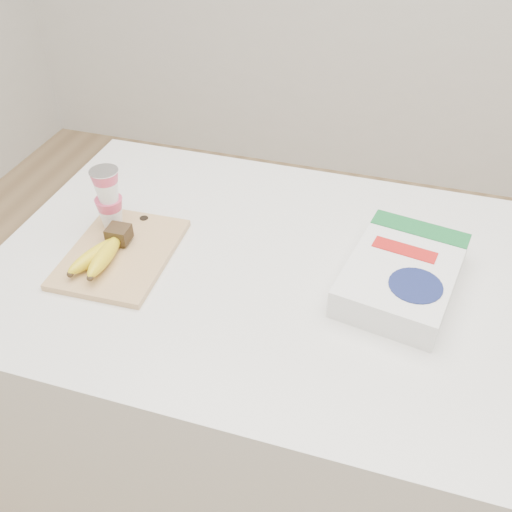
# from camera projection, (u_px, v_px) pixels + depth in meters

# --- Properties ---
(room) EXTENTS (4.00, 4.00, 4.00)m
(room) POSITION_uv_depth(u_px,v_px,m) (288.00, 78.00, 0.95)
(room) COLOR tan
(room) RESTS_ON ground
(table) EXTENTS (1.24, 0.83, 0.93)m
(table) POSITION_uv_depth(u_px,v_px,m) (276.00, 401.00, 1.51)
(table) COLOR silver
(table) RESTS_ON ground
(cutting_board) EXTENTS (0.22, 0.30, 0.01)m
(cutting_board) POSITION_uv_depth(u_px,v_px,m) (121.00, 253.00, 1.24)
(cutting_board) COLOR tan
(cutting_board) RESTS_ON table
(bananas) EXTENTS (0.08, 0.18, 0.05)m
(bananas) POSITION_uv_depth(u_px,v_px,m) (103.00, 252.00, 1.20)
(bananas) COLOR #382816
(bananas) RESTS_ON cutting_board
(yogurt_stack) EXTENTS (0.07, 0.07, 0.15)m
(yogurt_stack) POSITION_uv_depth(u_px,v_px,m) (108.00, 197.00, 1.26)
(yogurt_stack) COLOR white
(yogurt_stack) RESTS_ON cutting_board
(cereal_box) EXTENTS (0.25, 0.33, 0.07)m
(cereal_box) POSITION_uv_depth(u_px,v_px,m) (402.00, 274.00, 1.15)
(cereal_box) COLOR white
(cereal_box) RESTS_ON table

